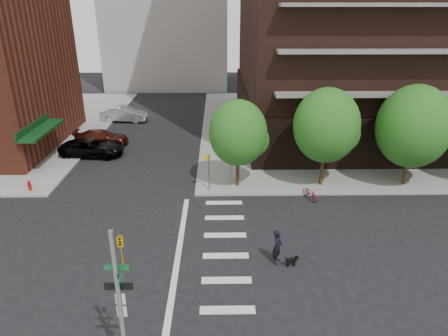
{
  "coord_description": "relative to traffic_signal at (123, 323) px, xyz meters",
  "views": [
    {
      "loc": [
        2.64,
        -17.53,
        12.25
      ],
      "look_at": [
        3.0,
        6.0,
        2.5
      ],
      "focal_mm": 32.0,
      "sensor_mm": 36.0,
      "label": 1
    }
  ],
  "objects": [
    {
      "name": "tree_c",
      "position": [
        16.47,
        15.99,
        1.75
      ],
      "size": [
        5.0,
        5.0,
        6.8
      ],
      "color": "#301E11",
      "rests_on": "sidewalk_ne"
    },
    {
      "name": "tree_a",
      "position": [
        4.47,
        15.99,
        1.35
      ],
      "size": [
        4.0,
        4.0,
        5.9
      ],
      "color": "#301E11",
      "rests_on": "sidewalk_ne"
    },
    {
      "name": "dog_walker",
      "position": [
        6.05,
        6.92,
        -1.77
      ],
      "size": [
        0.8,
        0.68,
        1.85
      ],
      "primitive_type": "imported",
      "rotation": [
        0.0,
        0.0,
        1.16
      ],
      "color": "black",
      "rests_on": "ground"
    },
    {
      "name": "parked_car_black",
      "position": [
        -7.73,
        22.46,
        -1.95
      ],
      "size": [
        2.87,
        5.53,
        1.49
      ],
      "primitive_type": "imported",
      "rotation": [
        0.0,
        0.0,
        1.49
      ],
      "color": "black",
      "rests_on": "ground"
    },
    {
      "name": "sidewalk_ne",
      "position": [
        20.97,
        30.99,
        -2.62
      ],
      "size": [
        39.0,
        33.0,
        0.15
      ],
      "primitive_type": "cube",
      "color": "gray",
      "rests_on": "ground"
    },
    {
      "name": "scooter",
      "position": [
        9.26,
        13.99,
        -2.27
      ],
      "size": [
        1.12,
        1.74,
        0.86
      ],
      "primitive_type": "imported",
      "rotation": [
        0.0,
        0.0,
        0.37
      ],
      "color": "maroon",
      "rests_on": "ground"
    },
    {
      "name": "tree_b",
      "position": [
        10.47,
        15.99,
        1.85
      ],
      "size": [
        4.5,
        4.5,
        6.65
      ],
      "color": "#301E11",
      "rests_on": "sidewalk_ne"
    },
    {
      "name": "ground",
      "position": [
        0.47,
        7.49,
        -2.7
      ],
      "size": [
        120.0,
        120.0,
        0.0
      ],
      "primitive_type": "plane",
      "color": "black",
      "rests_on": "ground"
    },
    {
      "name": "dog",
      "position": [
        6.76,
        6.58,
        -2.36
      ],
      "size": [
        0.65,
        0.28,
        0.54
      ],
      "rotation": [
        0.0,
        0.0,
        0.22
      ],
      "color": "black",
      "rests_on": "ground"
    },
    {
      "name": "parked_car_maroon",
      "position": [
        -7.73,
        25.4,
        -1.99
      ],
      "size": [
        2.22,
        4.95,
        1.41
      ],
      "primitive_type": "imported",
      "rotation": [
        0.0,
        0.0,
        1.62
      ],
      "color": "#45170F",
      "rests_on": "ground"
    },
    {
      "name": "parked_car_silver",
      "position": [
        -7.31,
        33.36,
        -1.86
      ],
      "size": [
        2.25,
        5.22,
        1.67
      ],
      "primitive_type": "imported",
      "rotation": [
        0.0,
        0.0,
        1.48
      ],
      "color": "#B3B6BC",
      "rests_on": "ground"
    },
    {
      "name": "fire_hydrant",
      "position": [
        -10.03,
        15.29,
        -2.15
      ],
      "size": [
        0.24,
        0.24,
        0.73
      ],
      "color": "#A50C0C",
      "rests_on": "sidewalk_nw"
    },
    {
      "name": "traffic_signal",
      "position": [
        0.0,
        0.0,
        0.0
      ],
      "size": [
        0.9,
        0.75,
        6.0
      ],
      "color": "slate",
      "rests_on": "sidewalk_s"
    },
    {
      "name": "pedestrian_signal",
      "position": [
        2.79,
        15.42,
        -0.84
      ],
      "size": [
        2.18,
        0.67,
        2.6
      ],
      "color": "slate",
      "rests_on": "sidewalk_ne"
    },
    {
      "name": "crosswalk",
      "position": [
        2.68,
        7.49,
        -2.69
      ],
      "size": [
        3.85,
        13.0,
        0.01
      ],
      "color": "silver",
      "rests_on": "ground"
    }
  ]
}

